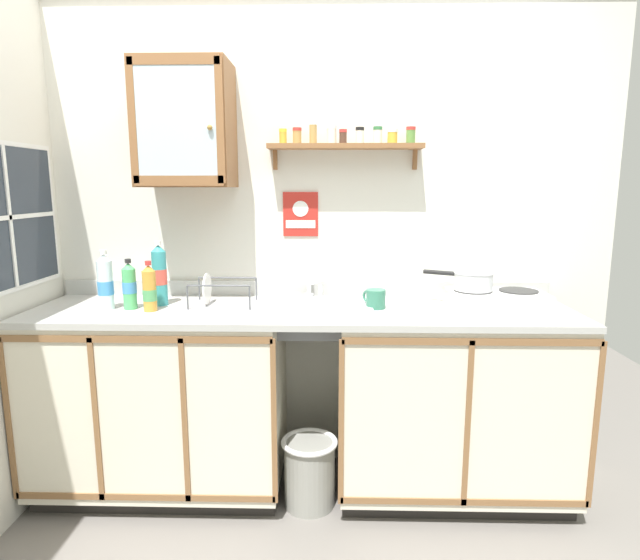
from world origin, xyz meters
The scene contains 20 objects.
floor centered at (0.00, 0.00, 0.00)m, with size 5.63×5.63×0.00m, color slate.
back_wall centered at (0.00, 0.65, 1.27)m, with size 3.23×0.07×2.51m.
lower_cabinet_run centered at (-0.70, 0.33, 0.46)m, with size 1.21×0.61×0.92m.
lower_cabinet_run_right centered at (0.74, 0.33, 0.46)m, with size 1.13×0.61×0.92m.
countertop centered at (0.00, 0.33, 0.93)m, with size 2.59×0.64×0.03m, color #B2B2AD.
backsplash centered at (0.00, 0.62, 0.99)m, with size 2.59×0.02×0.08m, color #B2B2AD.
sink centered at (0.06, 0.37, 0.93)m, with size 0.56×0.43×0.42m.
hot_plate_stove centered at (0.94, 0.37, 0.99)m, with size 0.46×0.26×0.08m.
saucepan centered at (0.83, 0.39, 1.08)m, with size 0.32×0.21×0.09m.
bottle_detergent_teal_0 centered at (-0.70, 0.38, 1.09)m, with size 0.07×0.07×0.32m.
bottle_juice_amber_1 centered at (-0.71, 0.25, 1.05)m, with size 0.06×0.06×0.24m.
bottle_water_clear_2 centered at (-0.92, 0.28, 1.07)m, with size 0.07×0.07×0.28m.
bottle_soda_green_3 centered at (-0.82, 0.29, 1.06)m, with size 0.06×0.06×0.24m.
dish_rack centered at (-0.39, 0.34, 0.97)m, with size 0.32×0.23×0.16m.
mug centered at (0.36, 0.33, 0.99)m, with size 0.11×0.11×0.09m.
wall_cabinet centered at (-0.57, 0.48, 1.82)m, with size 0.45×0.33×0.59m.
spice_shelf centered at (0.21, 0.56, 1.74)m, with size 0.77×0.14×0.23m.
warning_sign centered at (-0.02, 0.62, 1.38)m, with size 0.18×0.01×0.23m.
window centered at (-1.31, 0.18, 1.39)m, with size 0.03×0.78×0.67m.
trash_bin centered at (0.04, 0.18, 0.18)m, with size 0.27×0.27×0.34m.
Camera 1 is at (0.15, -2.12, 1.52)m, focal length 29.32 mm.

